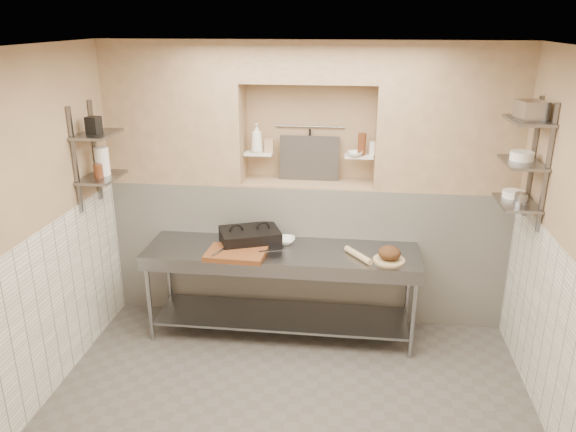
% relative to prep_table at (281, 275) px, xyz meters
% --- Properties ---
extents(floor, '(4.00, 3.90, 0.10)m').
position_rel_prep_table_xyz_m(floor, '(0.20, -1.18, -0.69)').
color(floor, '#4E4945').
rests_on(floor, ground).
extents(ceiling, '(4.00, 3.90, 0.10)m').
position_rel_prep_table_xyz_m(ceiling, '(0.20, -1.18, 2.21)').
color(ceiling, silver).
rests_on(ceiling, ground).
extents(wall_left, '(0.10, 3.90, 2.80)m').
position_rel_prep_table_xyz_m(wall_left, '(-1.85, -1.18, 0.76)').
color(wall_left, tan).
rests_on(wall_left, ground).
extents(wall_back, '(4.00, 0.10, 2.80)m').
position_rel_prep_table_xyz_m(wall_back, '(0.20, 0.82, 0.76)').
color(wall_back, tan).
rests_on(wall_back, ground).
extents(backwall_lower, '(4.00, 0.40, 1.40)m').
position_rel_prep_table_xyz_m(backwall_lower, '(0.20, 0.57, 0.06)').
color(backwall_lower, white).
rests_on(backwall_lower, floor).
extents(alcove_sill, '(1.30, 0.40, 0.02)m').
position_rel_prep_table_xyz_m(alcove_sill, '(0.20, 0.57, 0.77)').
color(alcove_sill, tan).
rests_on(alcove_sill, backwall_lower).
extents(backwall_pillar_left, '(1.35, 0.40, 1.40)m').
position_rel_prep_table_xyz_m(backwall_pillar_left, '(-1.13, 0.57, 1.46)').
color(backwall_pillar_left, tan).
rests_on(backwall_pillar_left, backwall_lower).
extents(backwall_pillar_right, '(1.35, 0.40, 1.40)m').
position_rel_prep_table_xyz_m(backwall_pillar_right, '(1.52, 0.57, 1.46)').
color(backwall_pillar_right, tan).
rests_on(backwall_pillar_right, backwall_lower).
extents(backwall_header, '(1.30, 0.40, 0.40)m').
position_rel_prep_table_xyz_m(backwall_header, '(0.20, 0.57, 1.96)').
color(backwall_header, tan).
rests_on(backwall_header, backwall_lower).
extents(wainscot_left, '(0.02, 3.90, 1.40)m').
position_rel_prep_table_xyz_m(wainscot_left, '(-1.79, -1.18, 0.06)').
color(wainscot_left, white).
rests_on(wainscot_left, floor).
extents(wainscot_right, '(0.02, 3.90, 1.40)m').
position_rel_prep_table_xyz_m(wainscot_right, '(2.19, -1.18, 0.06)').
color(wainscot_right, white).
rests_on(wainscot_right, floor).
extents(alcove_shelf_left, '(0.28, 0.16, 0.02)m').
position_rel_prep_table_xyz_m(alcove_shelf_left, '(-0.30, 0.57, 1.06)').
color(alcove_shelf_left, white).
rests_on(alcove_shelf_left, backwall_lower).
extents(alcove_shelf_right, '(0.28, 0.16, 0.02)m').
position_rel_prep_table_xyz_m(alcove_shelf_right, '(0.70, 0.57, 1.06)').
color(alcove_shelf_right, white).
rests_on(alcove_shelf_right, backwall_lower).
extents(utensil_rail, '(0.70, 0.02, 0.02)m').
position_rel_prep_table_xyz_m(utensil_rail, '(0.20, 0.74, 1.31)').
color(utensil_rail, gray).
rests_on(utensil_rail, wall_back).
extents(hanging_steel, '(0.02, 0.02, 0.30)m').
position_rel_prep_table_xyz_m(hanging_steel, '(0.20, 0.72, 1.14)').
color(hanging_steel, black).
rests_on(hanging_steel, utensil_rail).
extents(splash_panel, '(0.60, 0.08, 0.45)m').
position_rel_prep_table_xyz_m(splash_panel, '(0.20, 0.67, 1.00)').
color(splash_panel, '#383330').
rests_on(splash_panel, alcove_sill).
extents(shelf_rail_left_a, '(0.03, 0.03, 0.95)m').
position_rel_prep_table_xyz_m(shelf_rail_left_a, '(-1.78, 0.07, 1.16)').
color(shelf_rail_left_a, slate).
rests_on(shelf_rail_left_a, wall_left).
extents(shelf_rail_left_b, '(0.03, 0.03, 0.95)m').
position_rel_prep_table_xyz_m(shelf_rail_left_b, '(-1.78, -0.33, 1.16)').
color(shelf_rail_left_b, slate).
rests_on(shelf_rail_left_b, wall_left).
extents(wall_shelf_left_lower, '(0.30, 0.50, 0.02)m').
position_rel_prep_table_xyz_m(wall_shelf_left_lower, '(-1.64, -0.13, 0.96)').
color(wall_shelf_left_lower, slate).
rests_on(wall_shelf_left_lower, wall_left).
extents(wall_shelf_left_upper, '(0.30, 0.50, 0.03)m').
position_rel_prep_table_xyz_m(wall_shelf_left_upper, '(-1.64, -0.13, 1.36)').
color(wall_shelf_left_upper, slate).
rests_on(wall_shelf_left_upper, wall_left).
extents(shelf_rail_right_a, '(0.03, 0.03, 1.05)m').
position_rel_prep_table_xyz_m(shelf_rail_right_a, '(2.17, 0.07, 1.21)').
color(shelf_rail_right_a, slate).
rests_on(shelf_rail_right_a, wall_right).
extents(shelf_rail_right_b, '(0.03, 0.03, 1.05)m').
position_rel_prep_table_xyz_m(shelf_rail_right_b, '(2.17, -0.33, 1.21)').
color(shelf_rail_right_b, slate).
rests_on(shelf_rail_right_b, wall_right).
extents(wall_shelf_right_lower, '(0.30, 0.50, 0.02)m').
position_rel_prep_table_xyz_m(wall_shelf_right_lower, '(2.04, -0.13, 0.86)').
color(wall_shelf_right_lower, slate).
rests_on(wall_shelf_right_lower, wall_right).
extents(wall_shelf_right_mid, '(0.30, 0.50, 0.02)m').
position_rel_prep_table_xyz_m(wall_shelf_right_mid, '(2.04, -0.13, 1.21)').
color(wall_shelf_right_mid, slate).
rests_on(wall_shelf_right_mid, wall_right).
extents(wall_shelf_right_upper, '(0.30, 0.50, 0.03)m').
position_rel_prep_table_xyz_m(wall_shelf_right_upper, '(2.04, -0.13, 1.56)').
color(wall_shelf_right_upper, slate).
rests_on(wall_shelf_right_upper, wall_right).
extents(prep_table, '(2.60, 0.70, 0.90)m').
position_rel_prep_table_xyz_m(prep_table, '(0.00, 0.00, 0.00)').
color(prep_table, gray).
rests_on(prep_table, floor).
extents(panini_press, '(0.66, 0.58, 0.15)m').
position_rel_prep_table_xyz_m(panini_press, '(-0.32, 0.11, 0.33)').
color(panini_press, black).
rests_on(panini_press, prep_table).
extents(cutting_board, '(0.56, 0.40, 0.05)m').
position_rel_prep_table_xyz_m(cutting_board, '(-0.40, -0.19, 0.28)').
color(cutting_board, brown).
rests_on(cutting_board, prep_table).
extents(knife_blade, '(0.25, 0.10, 0.01)m').
position_rel_prep_table_xyz_m(knife_blade, '(-0.06, -0.13, 0.31)').
color(knife_blade, gray).
rests_on(knife_blade, cutting_board).
extents(tongs, '(0.12, 0.24, 0.02)m').
position_rel_prep_table_xyz_m(tongs, '(-0.54, -0.21, 0.31)').
color(tongs, gray).
rests_on(tongs, cutting_board).
extents(mixing_bowl, '(0.22, 0.22, 0.05)m').
position_rel_prep_table_xyz_m(mixing_bowl, '(0.00, 0.18, 0.28)').
color(mixing_bowl, white).
rests_on(mixing_bowl, prep_table).
extents(rolling_pin, '(0.26, 0.33, 0.06)m').
position_rel_prep_table_xyz_m(rolling_pin, '(0.73, -0.09, 0.29)').
color(rolling_pin, tan).
rests_on(rolling_pin, prep_table).
extents(bread_board, '(0.29, 0.29, 0.02)m').
position_rel_prep_table_xyz_m(bread_board, '(1.00, -0.12, 0.27)').
color(bread_board, tan).
rests_on(bread_board, prep_table).
extents(bread_loaf, '(0.20, 0.20, 0.12)m').
position_rel_prep_table_xyz_m(bread_loaf, '(1.00, -0.12, 0.34)').
color(bread_loaf, '#4C2D19').
rests_on(bread_loaf, bread_board).
extents(bottle_soap, '(0.12, 0.12, 0.29)m').
position_rel_prep_table_xyz_m(bottle_soap, '(-0.31, 0.53, 1.22)').
color(bottle_soap, white).
rests_on(bottle_soap, alcove_shelf_left).
extents(jar_alcove, '(0.09, 0.09, 0.13)m').
position_rel_prep_table_xyz_m(jar_alcove, '(-0.20, 0.59, 1.14)').
color(jar_alcove, tan).
rests_on(jar_alcove, alcove_shelf_left).
extents(bowl_alcove, '(0.16, 0.16, 0.05)m').
position_rel_prep_table_xyz_m(bowl_alcove, '(0.66, 0.51, 1.09)').
color(bowl_alcove, white).
rests_on(bowl_alcove, alcove_shelf_right).
extents(condiment_a, '(0.06, 0.06, 0.22)m').
position_rel_prep_table_xyz_m(condiment_a, '(0.73, 0.57, 1.18)').
color(condiment_a, '#562A16').
rests_on(condiment_a, alcove_shelf_right).
extents(condiment_b, '(0.05, 0.05, 0.22)m').
position_rel_prep_table_xyz_m(condiment_b, '(0.71, 0.57, 1.18)').
color(condiment_b, '#562A16').
rests_on(condiment_b, alcove_shelf_right).
extents(condiment_c, '(0.08, 0.08, 0.13)m').
position_rel_prep_table_xyz_m(condiment_c, '(0.83, 0.61, 1.13)').
color(condiment_c, white).
rests_on(condiment_c, alcove_shelf_right).
extents(jug_left, '(0.13, 0.13, 0.26)m').
position_rel_prep_table_xyz_m(jug_left, '(-1.64, -0.10, 1.10)').
color(jug_left, white).
rests_on(jug_left, wall_shelf_left_lower).
extents(jar_left, '(0.08, 0.08, 0.12)m').
position_rel_prep_table_xyz_m(jar_left, '(-1.64, -0.19, 1.03)').
color(jar_left, '#562A16').
rests_on(jar_left, wall_shelf_left_lower).
extents(box_left_upper, '(0.12, 0.12, 0.15)m').
position_rel_prep_table_xyz_m(box_left_upper, '(-1.64, -0.18, 1.45)').
color(box_left_upper, black).
rests_on(box_left_upper, wall_shelf_left_upper).
extents(bowl_right, '(0.19, 0.19, 0.06)m').
position_rel_prep_table_xyz_m(bowl_right, '(2.04, -0.01, 0.90)').
color(bowl_right, white).
rests_on(bowl_right, wall_shelf_right_lower).
extents(canister_right, '(0.10, 0.10, 0.10)m').
position_rel_prep_table_xyz_m(canister_right, '(2.04, -0.23, 0.92)').
color(canister_right, gray).
rests_on(canister_right, wall_shelf_right_lower).
extents(bowl_right_mid, '(0.19, 0.19, 0.07)m').
position_rel_prep_table_xyz_m(bowl_right_mid, '(2.04, -0.09, 1.26)').
color(bowl_right_mid, white).
rests_on(bowl_right_mid, wall_shelf_right_mid).
extents(basket_right, '(0.23, 0.27, 0.15)m').
position_rel_prep_table_xyz_m(basket_right, '(2.04, -0.16, 1.65)').
color(basket_right, gray).
rests_on(basket_right, wall_shelf_right_upper).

